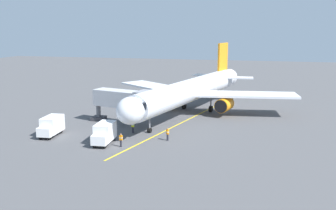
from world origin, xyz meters
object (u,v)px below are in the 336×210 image
Objects in this scene: jet_bridge at (127,100)px; ground_crew_loader at (168,134)px; airplane at (191,91)px; box_truck_portside at (51,126)px; ground_crew_marshaller at (121,140)px; safety_cone_nose_left at (62,128)px; box_truck_near_nose at (104,133)px; safety_cone_nose_right at (61,126)px; ground_crew_wing_walker at (133,127)px.

jet_bridge is 6.71× the size of ground_crew_loader.
ground_crew_loader is at bearing 89.93° from airplane.
ground_crew_loader is 0.36× the size of box_truck_portside.
box_truck_portside is (8.04, 8.47, -2.38)m from jet_bridge.
ground_crew_marshaller is (-2.99, 10.81, -2.88)m from jet_bridge.
ground_crew_marshaller is 3.11× the size of safety_cone_nose_left.
airplane is 21.25m from ground_crew_marshaller.
jet_bridge reaches higher than safety_cone_nose_left.
box_truck_near_nose is 1.00× the size of box_truck_portside.
box_truck_near_nose and box_truck_portside have the same top height.
box_truck_portside is 8.61× the size of safety_cone_nose_left.
safety_cone_nose_left is at bearing 123.31° from safety_cone_nose_right.
safety_cone_nose_left is at bearing 33.28° from jet_bridge.
safety_cone_nose_left is at bearing 5.38° from ground_crew_wing_walker.
airplane reaches higher than jet_bridge.
box_truck_near_nose is 9.93m from safety_cone_nose_left.
safety_cone_nose_right is (0.72, -1.10, 0.00)m from safety_cone_nose_left.
box_truck_portside is 8.61× the size of safety_cone_nose_right.
ground_crew_marshaller is 2.69m from box_truck_near_nose.
airplane is 72.41× the size of safety_cone_nose_left.
box_truck_near_nose is 8.64m from box_truck_portside.
jet_bridge is at bearing -87.45° from box_truck_near_nose.
ground_crew_marshaller is at bearing 105.45° from jet_bridge.
jet_bridge is 2.42× the size of box_truck_portside.
jet_bridge is 2.42× the size of box_truck_near_nose.
jet_bridge is at bearing -146.72° from safety_cone_nose_left.
ground_crew_marshaller is 13.61m from safety_cone_nose_right.
airplane is at bearing -140.59° from safety_cone_nose_right.
ground_crew_loader reaches higher than safety_cone_nose_left.
ground_crew_marshaller is 6.43m from ground_crew_wing_walker.
box_truck_portside is at bearing -10.73° from box_truck_near_nose.
jet_bridge is (7.99, 9.61, -0.24)m from airplane.
box_truck_near_nose reaches higher than ground_crew_loader.
box_truck_portside is (11.03, -2.34, 0.50)m from ground_crew_marshaller.
jet_bridge is 10.45m from safety_cone_nose_left.
box_truck_portside reaches higher than ground_crew_wing_walker.
safety_cone_nose_left is at bearing -4.86° from ground_crew_loader.
airplane is 3.47× the size of jet_bridge.
ground_crew_wing_walker is at bearing -84.20° from ground_crew_marshaller.
ground_crew_marshaller is 0.36× the size of box_truck_portside.
ground_crew_marshaller is 1.00× the size of ground_crew_wing_walker.
ground_crew_wing_walker is at bearing -174.62° from safety_cone_nose_left.
jet_bridge is 11.92m from box_truck_portside.
airplane is 22.24m from safety_cone_nose_right.
box_truck_near_nose is at bearing 92.55° from jet_bridge.
box_truck_near_nose reaches higher than ground_crew_marshaller.
jet_bridge is 6.71× the size of ground_crew_wing_walker.
safety_cone_nose_left is (10.57, 1.00, -0.61)m from ground_crew_wing_walker.
ground_crew_wing_walker reaches higher than safety_cone_nose_right.
box_truck_near_nose is at bearing -16.04° from ground_crew_marshaller.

